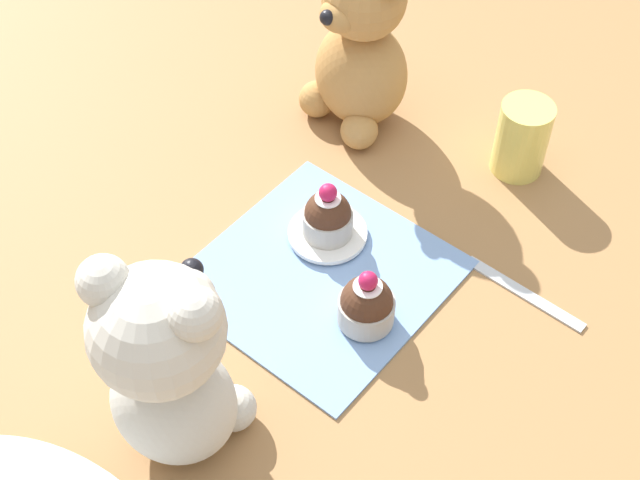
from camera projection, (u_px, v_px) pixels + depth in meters
ground_plane at (320, 276)px, 0.89m from camera, size 4.00×4.00×0.00m
knitted_placemat at (320, 275)px, 0.88m from camera, size 0.23×0.23×0.01m
teddy_bear_cream at (168, 365)px, 0.69m from camera, size 0.13×0.13×0.22m
teddy_bear_tan at (360, 49)px, 0.97m from camera, size 0.12×0.12×0.21m
cupcake_near_cream_bear at (367, 304)px, 0.83m from camera, size 0.05×0.05×0.07m
saucer_plate at (328, 233)px, 0.91m from camera, size 0.08×0.08×0.01m
cupcake_near_tan_bear at (328, 216)px, 0.89m from camera, size 0.05×0.05×0.07m
juice_glass at (522, 138)px, 0.95m from camera, size 0.06×0.06×0.09m
teaspoon at (524, 293)px, 0.87m from camera, size 0.13×0.01×0.01m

